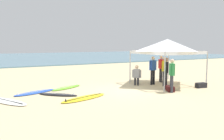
{
  "coord_description": "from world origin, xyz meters",
  "views": [
    {
      "loc": [
        -6.84,
        -10.48,
        2.48
      ],
      "look_at": [
        -0.37,
        1.05,
        1.0
      ],
      "focal_mm": 38.03,
      "sensor_mm": 36.0,
      "label": 1
    }
  ],
  "objects": [
    {
      "name": "surfboard_white",
      "position": [
        -5.9,
        0.33,
        0.04
      ],
      "size": [
        1.73,
        2.55,
        0.19
      ],
      "color": "white",
      "rests_on": "ground"
    },
    {
      "name": "ground_plane",
      "position": [
        0.0,
        0.0,
        0.0
      ],
      "size": [
        80.0,
        80.0,
        0.0
      ],
      "primitive_type": "plane",
      "color": "beige"
    },
    {
      "name": "surfboard_blue",
      "position": [
        -4.5,
        1.62,
        0.04
      ],
      "size": [
        2.32,
        1.39,
        0.19
      ],
      "color": "blue",
      "rests_on": "ground"
    },
    {
      "name": "surfboard_lime",
      "position": [
        -2.66,
        2.13,
        0.04
      ],
      "size": [
        2.15,
        1.51,
        0.19
      ],
      "color": "#7AD12D",
      "rests_on": "ground"
    },
    {
      "name": "sea",
      "position": [
        0.0,
        33.39,
        0.05
      ],
      "size": [
        80.0,
        36.0,
        0.1
      ],
      "primitive_type": "cube",
      "color": "#568499",
      "rests_on": "ground"
    },
    {
      "name": "person_red",
      "position": [
        3.31,
        1.18,
        0.99
      ],
      "size": [
        0.31,
        0.53,
        1.71
      ],
      "color": "#2D2D33",
      "rests_on": "ground"
    },
    {
      "name": "canopy_tent",
      "position": [
        3.03,
        0.33,
        2.39
      ],
      "size": [
        3.32,
        3.32,
        2.75
      ],
      "color": "#B7B7BC",
      "rests_on": "ground"
    },
    {
      "name": "person_black",
      "position": [
        2.1,
        -0.64,
        0.99
      ],
      "size": [
        0.42,
        0.41,
        1.71
      ],
      "color": "black",
      "rests_on": "ground"
    },
    {
      "name": "gear_bag_near_tent",
      "position": [
        4.0,
        -1.44,
        0.14
      ],
      "size": [
        0.65,
        0.42,
        0.28
      ],
      "primitive_type": "cube",
      "rotation": [
        0.0,
        0.0,
        2.97
      ],
      "color": "#232328",
      "rests_on": "ground"
    },
    {
      "name": "person_green",
      "position": [
        1.6,
        -1.61,
        0.99
      ],
      "size": [
        0.37,
        0.49,
        1.71
      ],
      "color": "#383842",
      "rests_on": "ground"
    },
    {
      "name": "person_blue",
      "position": [
        2.26,
        0.7,
        0.99
      ],
      "size": [
        0.55,
        0.24,
        1.71
      ],
      "color": "black",
      "rests_on": "ground"
    },
    {
      "name": "person_grey",
      "position": [
        1.28,
        1.0,
        0.66
      ],
      "size": [
        0.41,
        0.42,
        1.2
      ],
      "color": "#2D2D33",
      "rests_on": "ground"
    },
    {
      "name": "person_yellow",
      "position": [
        2.55,
        -0.0,
        0.99
      ],
      "size": [
        0.48,
        0.38,
        1.71
      ],
      "color": "black",
      "rests_on": "ground"
    },
    {
      "name": "gear_bag_by_pole",
      "position": [
        1.75,
        -1.36,
        0.14
      ],
      "size": [
        0.54,
        0.68,
        0.28
      ],
      "primitive_type": "cube",
      "rotation": [
        0.0,
        0.0,
        1.13
      ],
      "color": "#4C1919",
      "rests_on": "ground"
    },
    {
      "name": "surfboard_yellow",
      "position": [
        -2.81,
        -0.71,
        0.04
      ],
      "size": [
        2.6,
        1.47,
        0.19
      ],
      "color": "yellow",
      "rests_on": "ground"
    },
    {
      "name": "surfboard_black",
      "position": [
        -3.61,
        0.56,
        0.04
      ],
      "size": [
        1.8,
        1.74,
        0.19
      ],
      "color": "black",
      "rests_on": "ground"
    }
  ]
}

